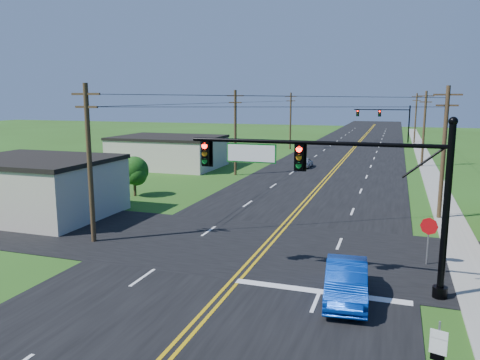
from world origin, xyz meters
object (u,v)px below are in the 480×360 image
(signal_mast_main, at_px, (335,180))
(route_sign, at_px, (438,348))
(signal_mast_far, at_px, (385,118))
(blue_car, at_px, (346,282))
(stop_sign, at_px, (429,231))

(signal_mast_main, distance_m, route_sign, 8.32)
(signal_mast_far, bearing_deg, route_sign, -87.25)
(route_sign, bearing_deg, signal_mast_main, 137.04)
(blue_car, distance_m, route_sign, 5.91)
(route_sign, height_order, stop_sign, stop_sign)
(signal_mast_main, height_order, signal_mast_far, same)
(blue_car, bearing_deg, signal_mast_main, 113.89)
(signal_mast_main, relative_size, stop_sign, 4.64)
(stop_sign, bearing_deg, blue_car, -103.73)
(route_sign, distance_m, stop_sign, 10.44)
(stop_sign, bearing_deg, signal_mast_far, 111.82)
(blue_car, height_order, route_sign, route_sign)
(blue_car, relative_size, stop_sign, 1.94)
(signal_mast_main, relative_size, signal_mast_far, 1.03)
(route_sign, xyz_separation_m, stop_sign, (0.29, 10.42, 0.62))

